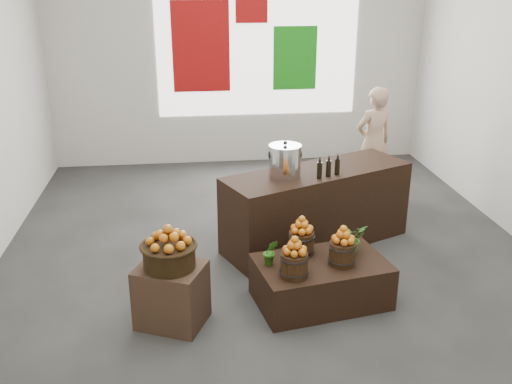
{
  "coord_description": "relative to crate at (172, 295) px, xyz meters",
  "views": [
    {
      "loc": [
        -0.84,
        -5.7,
        2.98
      ],
      "look_at": [
        -0.2,
        -0.4,
        0.92
      ],
      "focal_mm": 40.0,
      "sensor_mm": 36.0,
      "label": 1
    }
  ],
  "objects": [
    {
      "name": "back_opening",
      "position": [
        1.36,
        4.69,
        1.71
      ],
      "size": [
        3.2,
        0.02,
        2.4
      ],
      "primitive_type": "cube",
      "color": "white",
      "rests_on": "back_wall"
    },
    {
      "name": "apple_bucket_front_left",
      "position": [
        1.1,
        -0.03,
        0.25
      ],
      "size": [
        0.24,
        0.24,
        0.23
      ],
      "primitive_type": "cylinder",
      "color": "#33200E",
      "rests_on": "display_table"
    },
    {
      "name": "stock_pot_left",
      "position": [
        1.23,
        1.27,
        0.79
      ],
      "size": [
        0.34,
        0.34,
        0.34
      ],
      "primitive_type": "cylinder",
      "color": "silver",
      "rests_on": "counter"
    },
    {
      "name": "oil_cruets",
      "position": [
        1.73,
        1.25,
        0.74
      ],
      "size": [
        0.24,
        0.15,
        0.25
      ],
      "primitive_type": null,
      "rotation": [
        0.0,
        0.0,
        0.42
      ],
      "color": "black",
      "rests_on": "counter"
    },
    {
      "name": "deco_red_upper",
      "position": [
        1.26,
        4.68,
        2.21
      ],
      "size": [
        0.5,
        0.04,
        0.5
      ],
      "primitive_type": "cube",
      "color": "#930B0B",
      "rests_on": "back_wall"
    },
    {
      "name": "herb_garnish_left",
      "position": [
        0.92,
        0.21,
        0.27
      ],
      "size": [
        0.15,
        0.12,
        0.26
      ],
      "primitive_type": "imported",
      "rotation": [
        0.0,
        0.0,
        -0.03
      ],
      "color": "#276214",
      "rests_on": "display_table"
    },
    {
      "name": "display_table",
      "position": [
        1.41,
        0.2,
        -0.07
      ],
      "size": [
        1.34,
        0.96,
        0.42
      ],
      "primitive_type": "cube",
      "rotation": [
        0.0,
        0.0,
        0.18
      ],
      "color": "black",
      "rests_on": "ground"
    },
    {
      "name": "apples_in_basket",
      "position": [
        0.0,
        0.0,
        0.59
      ],
      "size": [
        0.36,
        0.36,
        0.19
      ],
      "primitive_type": null,
      "color": "#A11B05",
      "rests_on": "wicker_basket"
    },
    {
      "name": "apple_bucket_front_right",
      "position": [
        1.59,
        0.13,
        0.25
      ],
      "size": [
        0.24,
        0.24,
        0.23
      ],
      "primitive_type": "cylinder",
      "color": "#33200E",
      "rests_on": "display_table"
    },
    {
      "name": "apples_in_bucket_front_right",
      "position": [
        1.59,
        0.13,
        0.45
      ],
      "size": [
        0.18,
        0.18,
        0.16
      ],
      "primitive_type": null,
      "color": "#A11B05",
      "rests_on": "apple_bucket_front_right"
    },
    {
      "name": "deco_red_left",
      "position": [
        0.46,
        4.68,
        1.61
      ],
      "size": [
        0.9,
        0.04,
        1.4
      ],
      "primitive_type": "cube",
      "color": "#930B0B",
      "rests_on": "back_wall"
    },
    {
      "name": "counter",
      "position": [
        1.64,
        1.45,
        0.17
      ],
      "size": [
        2.31,
        1.54,
        0.9
      ],
      "primitive_type": "cube",
      "rotation": [
        0.0,
        0.0,
        0.42
      ],
      "color": "black",
      "rests_on": "ground"
    },
    {
      "name": "deco_green_right",
      "position": [
        1.96,
        4.68,
        1.41
      ],
      "size": [
        0.7,
        0.04,
        1.0
      ],
      "primitive_type": "cube",
      "color": "#167D13",
      "rests_on": "back_wall"
    },
    {
      "name": "crate",
      "position": [
        0.0,
        0.0,
        0.0
      ],
      "size": [
        0.71,
        0.66,
        0.57
      ],
      "primitive_type": "cube",
      "rotation": [
        0.0,
        0.0,
        -0.42
      ],
      "color": "#4B3223",
      "rests_on": "ground"
    },
    {
      "name": "back_wall",
      "position": [
        1.06,
        4.71,
        1.71
      ],
      "size": [
        6.0,
        0.04,
        4.0
      ],
      "primitive_type": "cube",
      "color": "beige",
      "rests_on": "ground"
    },
    {
      "name": "apples_in_bucket_rear",
      "position": [
        1.25,
        0.4,
        0.45
      ],
      "size": [
        0.18,
        0.18,
        0.16
      ],
      "primitive_type": null,
      "color": "#A11B05",
      "rests_on": "apple_bucket_rear"
    },
    {
      "name": "apple_bucket_rear",
      "position": [
        1.25,
        0.4,
        0.25
      ],
      "size": [
        0.24,
        0.24,
        0.23
      ],
      "primitive_type": "cylinder",
      "color": "#33200E",
      "rests_on": "display_table"
    },
    {
      "name": "shopper",
      "position": [
        2.75,
        2.89,
        0.49
      ],
      "size": [
        0.65,
        0.52,
        1.56
      ],
      "primitive_type": "imported",
      "rotation": [
        0.0,
        0.0,
        3.42
      ],
      "color": "tan",
      "rests_on": "ground"
    },
    {
      "name": "ground",
      "position": [
        1.06,
        1.21,
        -0.29
      ],
      "size": [
        7.0,
        7.0,
        0.0
      ],
      "primitive_type": "plane",
      "color": "#383835",
      "rests_on": "ground"
    },
    {
      "name": "wicker_basket",
      "position": [
        0.0,
        0.0,
        0.39
      ],
      "size": [
        0.46,
        0.46,
        0.21
      ],
      "primitive_type": "cylinder",
      "color": "black",
      "rests_on": "crate"
    },
    {
      "name": "herb_garnish_right",
      "position": [
        1.75,
        0.38,
        0.28
      ],
      "size": [
        0.33,
        0.31,
        0.29
      ],
      "primitive_type": "imported",
      "rotation": [
        0.0,
        0.0,
        0.4
      ],
      "color": "#276214",
      "rests_on": "display_table"
    },
    {
      "name": "apples_in_bucket_front_left",
      "position": [
        1.1,
        -0.03,
        0.45
      ],
      "size": [
        0.18,
        0.18,
        0.16
      ],
      "primitive_type": null,
      "color": "#A11B05",
      "rests_on": "apple_bucket_front_left"
    }
  ]
}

